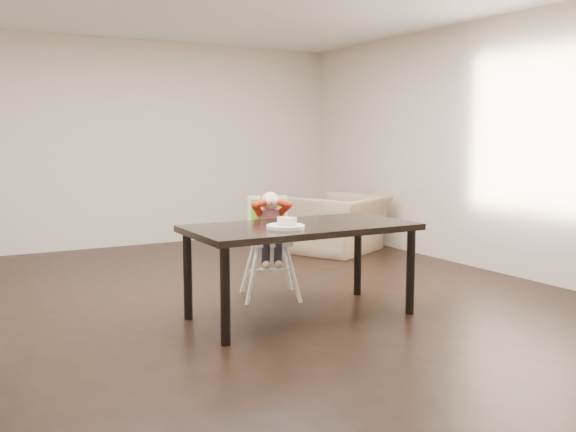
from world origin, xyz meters
name	(u,v)px	position (x,y,z in m)	size (l,w,h in m)	color
ground	(238,305)	(0.00, 0.00, 0.00)	(7.00, 7.00, 0.00)	black
room_walls	(236,87)	(0.00, 0.00, 1.86)	(6.02, 7.02, 2.71)	beige
dining_table	(301,234)	(0.30, -0.56, 0.67)	(1.80, 0.90, 0.75)	black
high_chair	(270,223)	(0.38, 0.14, 0.68)	(0.51, 0.51, 0.96)	white
plate	(286,225)	(0.09, -0.69, 0.78)	(0.31, 0.31, 0.08)	white
armchair	(340,215)	(2.20, 1.72, 0.48)	(1.09, 0.71, 0.95)	tan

